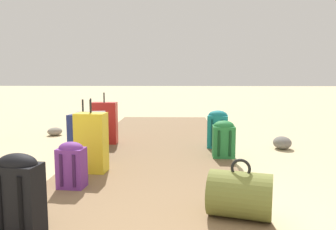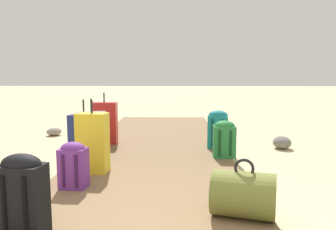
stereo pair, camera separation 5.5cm
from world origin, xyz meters
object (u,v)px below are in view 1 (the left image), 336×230
Objects in this scene: suitcase_red at (105,123)px; backpack_black at (19,194)px; backpack_green at (224,138)px; suitcase_grey at (92,131)px; backpack_teal at (218,128)px; suitcase_navy at (84,137)px; duffel_bag_olive at (240,194)px; backpack_purple at (71,164)px; suitcase_yellow at (91,143)px.

suitcase_red is 3.29m from backpack_black.
suitcase_red reaches higher than backpack_green.
backpack_teal is (1.97, 0.23, 0.01)m from suitcase_grey.
backpack_teal is at bearing 22.63° from suitcase_navy.
suitcase_navy is at bearing -92.90° from suitcase_red.
backpack_teal is (1.87, -0.27, -0.04)m from suitcase_red.
backpack_green is at bearing 53.23° from backpack_black.
backpack_black reaches higher than backpack_green.
backpack_green is at bearing 86.06° from duffel_bag_olive.
suitcase_navy is 1.72× the size of backpack_purple.
suitcase_grey is 2.79m from backpack_black.
suitcase_red is at bearing 96.95° from suitcase_yellow.
backpack_green is 1.85m from suitcase_yellow.
backpack_green is (1.75, 1.33, 0.02)m from backpack_purple.
suitcase_yellow is at bearing 83.50° from backpack_purple.
backpack_black is 1.70m from duffel_bag_olive.
suitcase_grey is 1.30× the size of backpack_black.
suitcase_navy reaches higher than duffel_bag_olive.
backpack_green is (1.94, 0.19, -0.04)m from suitcase_navy.
backpack_black reaches higher than backpack_teal.
backpack_purple is 0.92× the size of backpack_green.
backpack_purple is 1.75m from duffel_bag_olive.
suitcase_navy is 2.09m from backpack_teal.
suitcase_red reaches higher than suitcase_grey.
backpack_purple is 2.61m from backpack_teal.
suitcase_yellow reaches higher than suitcase_red.
suitcase_yellow is (0.26, -0.57, 0.04)m from suitcase_navy.
backpack_black is at bearing -120.58° from backpack_teal.
suitcase_red is 1.66× the size of backpack_green.
suitcase_grey is at bearing 93.94° from backpack_black.
backpack_green is at bearing 5.61° from suitcase_navy.
suitcase_red is 1.79× the size of backpack_purple.
suitcase_yellow reaches higher than backpack_green.
backpack_black reaches higher than backpack_purple.
duffel_bag_olive is (1.61, -0.68, -0.06)m from backpack_purple.
suitcase_grey is at bearing 169.06° from backpack_green.
backpack_purple is 2.20m from backpack_green.
suitcase_yellow is at bearing 86.32° from backpack_black.
suitcase_red is at bearing 171.68° from backpack_teal.
backpack_purple is at bearing -142.69° from backpack_green.
suitcase_grey reaches higher than duffel_bag_olive.
duffel_bag_olive reaches higher than backpack_purple.
backpack_black is (0.10, -3.28, -0.03)m from suitcase_red.
suitcase_navy is 0.96× the size of suitcase_red.
suitcase_navy is at bearing 93.91° from backpack_black.
backpack_purple is at bearing -80.54° from suitcase_navy.
duffel_bag_olive is at bearing -22.78° from backpack_purple.
backpack_green is 0.60× the size of suitcase_yellow.
suitcase_grey is (-0.10, -0.50, -0.05)m from suitcase_red.
suitcase_grey is 3.02m from duffel_bag_olive.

